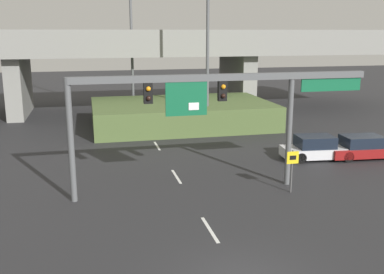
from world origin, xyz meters
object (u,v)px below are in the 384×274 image
highway_light_pole_far (208,38)px  parked_sedan_near_right (316,148)px  speed_limit_sign (292,165)px  parked_sedan_mid_right (364,148)px  signal_gantry (213,98)px  highway_light_pole_near (131,18)px

highway_light_pole_far → parked_sedan_near_right: (4.45, -9.11, -6.42)m
speed_limit_sign → highway_light_pole_far: bearing=91.6°
parked_sedan_mid_right → signal_gantry: bearing=-157.5°
speed_limit_sign → highway_light_pole_far: highway_light_pole_far is taller
speed_limit_sign → parked_sedan_near_right: speed_limit_sign is taller
parked_sedan_mid_right → speed_limit_sign: bearing=-141.9°
signal_gantry → highway_light_pole_far: (3.23, 13.01, 2.52)m
signal_gantry → highway_light_pole_near: bearing=94.6°
highway_light_pole_far → parked_sedan_mid_right: 13.68m
signal_gantry → parked_sedan_near_right: size_ratio=3.30×
highway_light_pole_near → parked_sedan_mid_right: size_ratio=3.51×
signal_gantry → highway_light_pole_near: highway_light_pole_near is taller
signal_gantry → highway_light_pole_near: 21.28m
parked_sedan_near_right → parked_sedan_mid_right: parked_sedan_near_right is taller
highway_light_pole_far → parked_sedan_near_right: bearing=-63.9°
signal_gantry → parked_sedan_near_right: bearing=26.9°
speed_limit_sign → parked_sedan_near_right: bearing=51.5°
signal_gantry → parked_sedan_mid_right: (10.65, 3.49, -3.92)m
speed_limit_sign → highway_light_pole_near: size_ratio=0.13×
signal_gantry → speed_limit_sign: signal_gantry is taller
signal_gantry → parked_sedan_mid_right: 11.88m
highway_light_pole_far → highway_light_pole_near: bearing=122.2°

